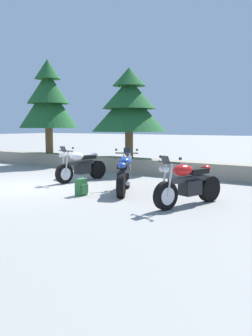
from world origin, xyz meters
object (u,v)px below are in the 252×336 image
Objects in this scene: motorcycle_red_far_right at (188,185)px; rider_backpack at (81,186)px; pine_tree_mid_left at (129,105)px; motorcycle_blue_centre at (124,175)px; pine_tree_far_left at (48,99)px; motorcycle_white_near_left at (81,166)px.

rider_backpack is (-2.80, -0.42, -0.24)m from motorcycle_red_far_right.
motorcycle_blue_centre is at bearing -58.93° from pine_tree_mid_left.
motorcycle_blue_centre is 1.23m from rider_backpack.
pine_tree_far_left is 1.21× the size of pine_tree_mid_left.
pine_tree_far_left is at bearing 150.20° from motorcycle_blue_centre.
motorcycle_blue_centre is 0.96× the size of motorcycle_red_far_right.
motorcycle_white_near_left and motorcycle_blue_centre have the same top height.
rider_backpack is at bearing -125.77° from motorcycle_blue_centre.
motorcycle_blue_centre is 4.06× the size of rider_backpack.
rider_backpack is 0.13× the size of pine_tree_mid_left.
motorcycle_white_near_left is at bearing 158.74° from motorcycle_blue_centre.
pine_tree_mid_left reaches higher than motorcycle_red_far_right.
motorcycle_white_near_left is 5.86m from pine_tree_far_left.
motorcycle_white_near_left is at bearing -88.79° from pine_tree_mid_left.
pine_tree_mid_left is at bearing 91.21° from motorcycle_white_near_left.
pine_tree_far_left is 4.34m from pine_tree_mid_left.
motorcycle_red_far_right is 10.15m from pine_tree_far_left.
rider_backpack is at bearing -71.25° from pine_tree_mid_left.
motorcycle_blue_centre reaches higher than rider_backpack.
motorcycle_blue_centre and motorcycle_red_far_right have the same top height.
pine_tree_mid_left is (-0.06, 3.04, 2.15)m from motorcycle_white_near_left.
motorcycle_red_far_right is 2.84m from rider_backpack.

